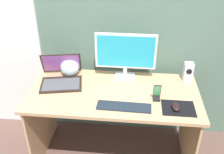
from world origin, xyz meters
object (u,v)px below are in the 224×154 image
object	(u,v)px
monitor	(126,54)
laptop	(61,77)
speaker_right	(188,72)
mouse	(176,107)
keyboard_external	(124,107)
fishbowl	(70,67)
phone_in_dock	(157,94)

from	to	relation	value
monitor	laptop	bearing A→B (deg)	-165.83
speaker_right	laptop	world-z (taller)	laptop
monitor	mouse	xyz separation A→B (m)	(0.41, -0.44, -0.21)
monitor	mouse	world-z (taller)	monitor
keyboard_external	mouse	world-z (taller)	mouse
speaker_right	fishbowl	size ratio (longest dim) A/B	0.99
fishbowl	keyboard_external	xyz separation A→B (m)	(0.52, -0.44, -0.08)
phone_in_dock	laptop	bearing A→B (deg)	167.21
monitor	keyboard_external	distance (m)	0.51
monitor	speaker_right	world-z (taller)	monitor
phone_in_dock	fishbowl	bearing A→B (deg)	157.88
speaker_right	keyboard_external	distance (m)	0.71
monitor	fishbowl	world-z (taller)	monitor
phone_in_dock	speaker_right	bearing A→B (deg)	49.19
fishbowl	keyboard_external	bearing A→B (deg)	-40.25
speaker_right	laptop	xyz separation A→B (m)	(-1.11, -0.15, -0.04)
monitor	fishbowl	size ratio (longest dim) A/B	3.14
laptop	monitor	bearing A→B (deg)	14.17
fishbowl	speaker_right	bearing A→B (deg)	0.99
keyboard_external	mouse	bearing A→B (deg)	3.71
monitor	phone_in_dock	bearing A→B (deg)	-50.38
speaker_right	keyboard_external	bearing A→B (deg)	-139.41
keyboard_external	monitor	bearing A→B (deg)	93.76
fishbowl	phone_in_dock	size ratio (longest dim) A/B	1.22
monitor	phone_in_dock	distance (m)	0.46
monitor	keyboard_external	world-z (taller)	monitor
fishbowl	phone_in_dock	xyz separation A→B (m)	(0.77, -0.31, -0.03)
speaker_right	mouse	bearing A→B (deg)	-108.34
monitor	laptop	distance (m)	0.60
speaker_right	fishbowl	distance (m)	1.06
monitor	mouse	size ratio (longest dim) A/B	5.30
laptop	phone_in_dock	distance (m)	0.84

